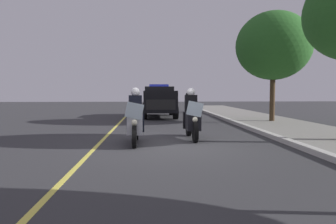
# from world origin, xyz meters

# --- Properties ---
(ground_plane) EXTENTS (80.00, 80.00, 0.00)m
(ground_plane) POSITION_xyz_m (0.00, 0.00, 0.00)
(ground_plane) COLOR #333335
(curb_strip) EXTENTS (48.00, 0.24, 0.15)m
(curb_strip) POSITION_xyz_m (0.00, 3.58, 0.07)
(curb_strip) COLOR #B7B5AD
(curb_strip) RESTS_ON ground
(lane_stripe_center) EXTENTS (48.00, 0.12, 0.01)m
(lane_stripe_center) POSITION_xyz_m (0.00, -2.17, 0.00)
(lane_stripe_center) COLOR #E0D14C
(lane_stripe_center) RESTS_ON ground
(police_motorcycle_lead_left) EXTENTS (2.14, 0.56, 1.72)m
(police_motorcycle_lead_left) POSITION_xyz_m (-0.39, -1.06, 0.70)
(police_motorcycle_lead_left) COLOR black
(police_motorcycle_lead_left) RESTS_ON ground
(police_motorcycle_lead_right) EXTENTS (2.14, 0.56, 1.72)m
(police_motorcycle_lead_right) POSITION_xyz_m (-1.21, 0.79, 0.70)
(police_motorcycle_lead_right) COLOR black
(police_motorcycle_lead_right) RESTS_ON ground
(police_suv) EXTENTS (4.93, 2.12, 2.05)m
(police_suv) POSITION_xyz_m (-10.27, -0.05, 1.07)
(police_suv) COLOR black
(police_suv) RESTS_ON ground
(cyclist_background) EXTENTS (1.76, 0.32, 1.69)m
(cyclist_background) POSITION_xyz_m (-14.60, 2.33, 0.84)
(cyclist_background) COLOR black
(cyclist_background) RESTS_ON ground
(tree_far_back) EXTENTS (3.76, 3.76, 5.53)m
(tree_far_back) POSITION_xyz_m (-6.38, 5.63, 3.90)
(tree_far_back) COLOR #42301E
(tree_far_back) RESTS_ON sidewalk_strip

